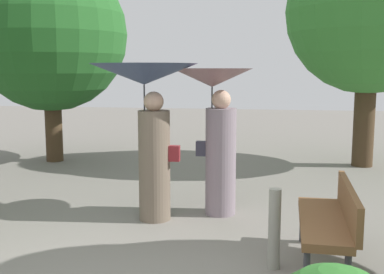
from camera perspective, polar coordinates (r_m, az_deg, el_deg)
The scene contains 5 objects.
person_left at distance 6.04m, azimuth -5.41°, elevation 3.97°, with size 1.37×1.37×2.03m.
person_right at distance 6.28m, azimuth 2.96°, elevation 2.42°, with size 1.07×1.07×1.97m.
park_bench at distance 4.88m, azimuth 16.57°, elevation -9.34°, with size 0.54×1.52×0.83m.
tree_mid_left at distance 10.47m, azimuth -16.92°, elevation 13.10°, with size 3.21×3.21×4.68m.
path_marker_post at distance 4.76m, azimuth 9.96°, elevation -10.94°, with size 0.12×0.12×0.81m, color gray.
Camera 1 is at (1.06, -3.60, 1.95)m, focal length 43.95 mm.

